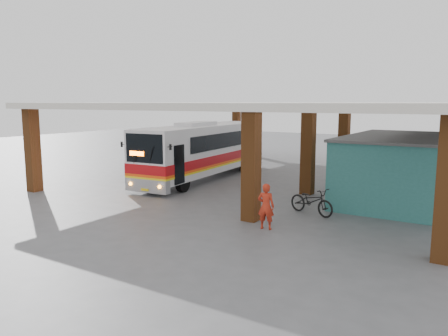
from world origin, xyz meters
The scene contains 8 objects.
ground centered at (0.00, 0.00, 0.00)m, with size 90.00×90.00×0.00m, color #515154.
brick_columns centered at (1.43, 5.00, 2.17)m, with size 20.10×21.60×4.35m.
canopy_roof centered at (0.50, 6.50, 4.50)m, with size 21.00×23.00×0.30m, color silver.
shop_building centered at (7.49, 4.00, 1.56)m, with size 5.20×8.20×3.11m.
coach_bus centered at (-4.09, 4.04, 1.75)m, with size 3.49×12.24×3.52m.
motorcycle centered at (4.70, -0.81, 0.58)m, with size 0.77×2.20×1.15m, color black.
pedestrian centered at (4.05, -3.76, 0.86)m, with size 0.63×0.41×1.73m, color red.
red_chair centered at (4.56, 6.85, 0.40)m, with size 0.59×0.59×0.86m.
Camera 1 is at (11.11, -17.89, 4.68)m, focal length 35.00 mm.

